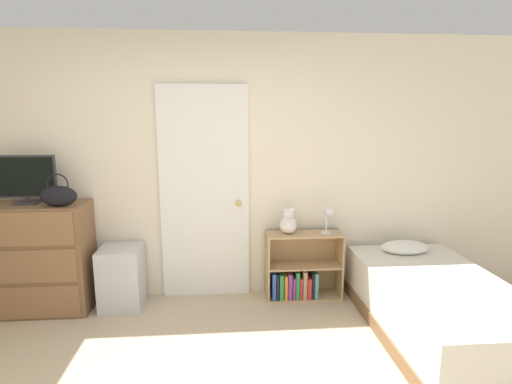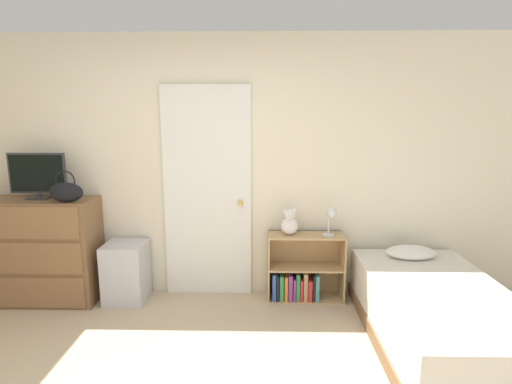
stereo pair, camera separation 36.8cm
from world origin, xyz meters
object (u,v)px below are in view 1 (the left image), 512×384
Objects in this scene: dresser at (30,258)px; desk_lamp at (329,214)px; bookshelf at (299,273)px; storage_bin at (122,277)px; teddy_bear at (288,223)px; handbag at (59,195)px; bed at (438,307)px; tv at (25,179)px.

dresser reaches higher than desk_lamp.
desk_lamp is at bearing -8.06° from bookshelf.
storage_bin is 1.66m from teddy_bear.
handbag reaches higher than desk_lamp.
dresser is 4.11× the size of teddy_bear.
handbag is 3.33m from bed.
storage_bin is at bearing -177.96° from teddy_bear.
desk_lamp is (0.39, -0.04, 0.09)m from teddy_bear.
tv is 0.93× the size of storage_bin.
bookshelf is at bearing 142.37° from bed.
teddy_bear reaches higher than bookshelf.
desk_lamp is (0.27, -0.04, 0.61)m from bookshelf.
bookshelf is (2.51, 0.08, -0.26)m from dresser.
storage_bin is 2.06m from desk_lamp.
storage_bin is at bearing 165.08° from bed.
tv is at bearing -178.74° from bookshelf.
teddy_bear is 0.14× the size of bed.
tv is 1.73× the size of handbag.
bed is (2.72, -0.72, -0.05)m from storage_bin.
dresser is 1.42× the size of bookshelf.
desk_lamp reaches higher than bookshelf.
tv is 0.39m from handbag.
handbag reaches higher than bookshelf.
bed is at bearing -37.63° from bookshelf.
storage_bin is 2.81m from bed.
bookshelf is 2.89× the size of teddy_bear.
bed is (1.01, -0.78, -0.00)m from bookshelf.
desk_lamp is at bearing 0.50° from storage_bin.
handbag is 0.17× the size of bed.
dresser is at bearing -179.14° from desk_lamp.
tv is 1.94× the size of desk_lamp.
handbag is at bearing -176.11° from desk_lamp.
bookshelf reaches higher than storage_bin.
storage_bin is 2.24× the size of teddy_bear.
tv is at bearing 156.08° from handbag.
storage_bin is at bearing 1.74° from dresser.
bed is at bearing -11.70° from tv.
teddy_bear is (1.59, 0.06, 0.48)m from storage_bin.
dresser reaches higher than teddy_bear.
bookshelf is at bearing -0.57° from teddy_bear.
teddy_bear is at bearing 174.20° from desk_lamp.
bed is (0.74, -0.74, -0.61)m from desk_lamp.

